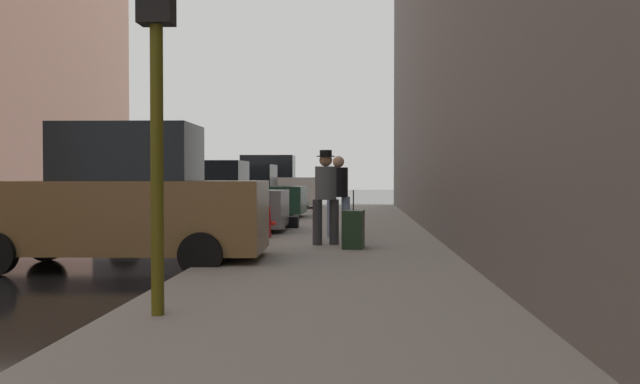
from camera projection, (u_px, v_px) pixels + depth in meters
The scene contains 11 objects.
sidewalk at pixel (336, 257), 11.98m from camera, with size 4.00×40.00×0.15m, color gray.
parked_bronze_suv at pixel (120, 202), 11.13m from camera, with size 4.65×2.16×2.25m.
parked_gray_coupe at pixel (197, 201), 16.55m from camera, with size 4.21×2.08×1.79m.
parked_dark_green_sedan at pixel (239, 194), 22.45m from camera, with size 4.26×2.18×1.79m.
parked_white_van at pixel (265, 186), 28.57m from camera, with size 4.62×2.11×2.25m.
fire_hydrant at pixel (266, 221), 14.89m from camera, with size 0.42×0.22×0.70m.
traffic_light at pixel (157, 35), 6.59m from camera, with size 0.32×0.32×3.60m.
pedestrian_with_beanie at pixel (326, 192), 13.36m from camera, with size 0.53×0.48×1.78m.
pedestrian_in_jeans at pixel (338, 192), 15.01m from camera, with size 0.53×0.50×1.71m.
rolling_suitcase at pixel (353, 229), 12.72m from camera, with size 0.41×0.59×1.04m.
duffel_bag at pixel (292, 222), 17.73m from camera, with size 0.32×0.44×0.28m.
Camera 1 is at (6.36, -11.95, 1.46)m, focal length 40.00 mm.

